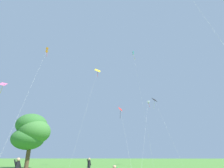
{
  "coord_description": "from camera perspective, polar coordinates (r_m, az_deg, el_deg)",
  "views": [
    {
      "loc": [
        -0.02,
        -2.52,
        1.71
      ],
      "look_at": [
        -1.8,
        33.28,
        15.77
      ],
      "focal_mm": 29.78,
      "sensor_mm": 36.0,
      "label": 1
    }
  ],
  "objects": [
    {
      "name": "kite_black_large",
      "position": [
        46.31,
        13.11,
        -5.59
      ],
      "size": [
        3.66,
        7.58,
        15.24
      ],
      "color": "black",
      "rests_on": "ground_plane"
    },
    {
      "name": "kite_red_high",
      "position": [
        32.63,
        2.74,
        -8.83
      ],
      "size": [
        1.68,
        8.82,
        10.02
      ],
      "color": "red",
      "rests_on": "ground_plane"
    },
    {
      "name": "kite_orange_box",
      "position": [
        40.65,
        -19.48,
        9.47
      ],
      "size": [
        1.99,
        12.19,
        22.75
      ],
      "color": "orange",
      "rests_on": "ground_plane"
    },
    {
      "name": "kite_teal_box",
      "position": [
        53.14,
        6.67,
        8.75
      ],
      "size": [
        3.0,
        4.61,
        29.66
      ],
      "color": "teal",
      "rests_on": "ground_plane"
    },
    {
      "name": "person_in_red_shirt",
      "position": [
        18.49,
        -7.1,
        -23.56
      ],
      "size": [
        0.41,
        0.43,
        1.61
      ],
      "color": "#2D3351",
      "rests_on": "ground_plane"
    },
    {
      "name": "kite_yellow_diamond",
      "position": [
        42.26,
        -4.78,
        2.86
      ],
      "size": [
        3.39,
        8.88,
        20.89
      ],
      "color": "yellow",
      "rests_on": "ground_plane"
    },
    {
      "name": "tree_left_oak",
      "position": [
        34.07,
        -23.48,
        -13.31
      ],
      "size": [
        6.0,
        5.36,
        8.5
      ],
      "color": "brown",
      "rests_on": "ground_plane"
    },
    {
      "name": "kite_pink_low",
      "position": [
        37.37,
        -31.23,
        -0.99
      ],
      "size": [
        3.54,
        9.43,
        14.1
      ],
      "color": "pink",
      "rests_on": "ground_plane"
    },
    {
      "name": "kite_white_distant",
      "position": [
        44.56,
        11.03,
        -5.41
      ],
      "size": [
        3.86,
        10.86,
        14.24
      ],
      "color": "white",
      "rests_on": "ground_plane"
    }
  ]
}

